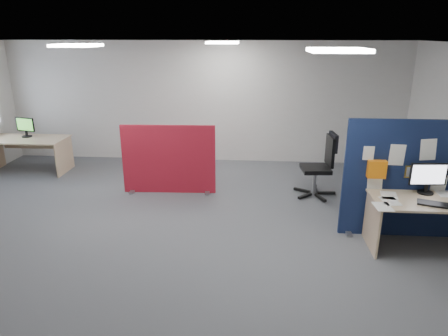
# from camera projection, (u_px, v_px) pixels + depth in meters

# --- Properties ---
(floor) EXTENTS (9.00, 9.00, 0.00)m
(floor) POSITION_uv_depth(u_px,v_px,m) (178.00, 227.00, 6.15)
(floor) COLOR #4E5055
(floor) RESTS_ON ground
(ceiling) EXTENTS (9.00, 7.00, 0.02)m
(ceiling) POSITION_uv_depth(u_px,v_px,m) (170.00, 44.00, 5.28)
(ceiling) COLOR white
(ceiling) RESTS_ON wall_back
(wall_back) EXTENTS (9.00, 0.02, 2.70)m
(wall_back) POSITION_uv_depth(u_px,v_px,m) (204.00, 103.00, 9.02)
(wall_back) COLOR silver
(wall_back) RESTS_ON floor
(wall_front) EXTENTS (9.00, 0.02, 2.70)m
(wall_front) POSITION_uv_depth(u_px,v_px,m) (62.00, 293.00, 2.41)
(wall_front) COLOR silver
(wall_front) RESTS_ON floor
(ceiling_lights) EXTENTS (4.10, 4.10, 0.04)m
(ceiling_lights) POSITION_uv_depth(u_px,v_px,m) (202.00, 45.00, 5.90)
(ceiling_lights) COLOR white
(ceiling_lights) RESTS_ON ceiling
(navy_divider) EXTENTS (2.11, 0.30, 1.74)m
(navy_divider) POSITION_uv_depth(u_px,v_px,m) (417.00, 180.00, 5.64)
(navy_divider) COLOR #101C3C
(navy_divider) RESTS_ON floor
(main_desk) EXTENTS (1.65, 0.73, 0.73)m
(main_desk) POSITION_uv_depth(u_px,v_px,m) (433.00, 211.00, 5.40)
(main_desk) COLOR tan
(main_desk) RESTS_ON floor
(monitor_main) EXTENTS (0.50, 0.21, 0.44)m
(monitor_main) POSITION_uv_depth(u_px,v_px,m) (428.00, 177.00, 5.47)
(monitor_main) COLOR black
(monitor_main) RESTS_ON main_desk
(keyboard) EXTENTS (0.48, 0.32, 0.02)m
(keyboard) POSITION_uv_depth(u_px,v_px,m) (436.00, 204.00, 5.15)
(keyboard) COLOR black
(keyboard) RESTS_ON main_desk
(red_divider) EXTENTS (1.71, 0.30, 1.29)m
(red_divider) POSITION_uv_depth(u_px,v_px,m) (169.00, 160.00, 7.32)
(red_divider) COLOR maroon
(red_divider) RESTS_ON floor
(second_desk) EXTENTS (1.67, 0.83, 0.73)m
(second_desk) POSITION_uv_depth(u_px,v_px,m) (28.00, 146.00, 8.52)
(second_desk) COLOR tan
(second_desk) RESTS_ON floor
(monitor_second) EXTENTS (0.45, 0.21, 0.42)m
(monitor_second) POSITION_uv_depth(u_px,v_px,m) (25.00, 126.00, 8.49)
(monitor_second) COLOR black
(monitor_second) RESTS_ON second_desk
(office_chair) EXTENTS (0.75, 0.77, 1.15)m
(office_chair) POSITION_uv_depth(u_px,v_px,m) (323.00, 161.00, 7.17)
(office_chair) COLOR black
(office_chair) RESTS_ON floor
(desk_papers) EXTENTS (1.50, 0.85, 0.00)m
(desk_papers) POSITION_uv_depth(u_px,v_px,m) (426.00, 202.00, 5.26)
(desk_papers) COLOR white
(desk_papers) RESTS_ON main_desk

